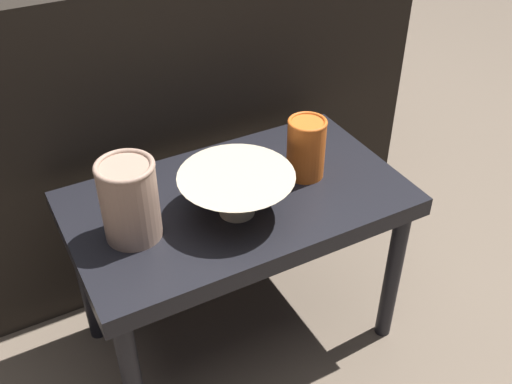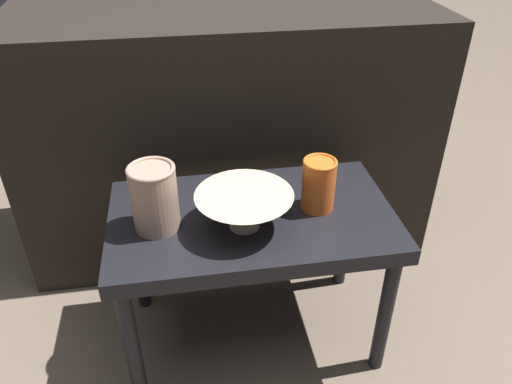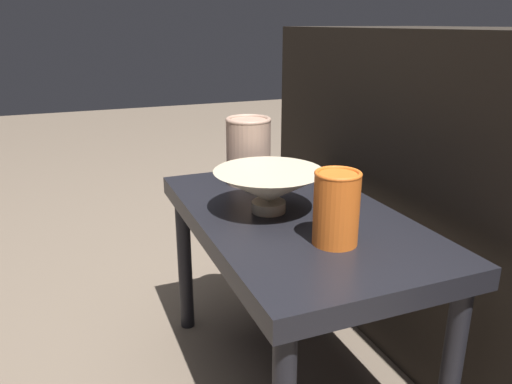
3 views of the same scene
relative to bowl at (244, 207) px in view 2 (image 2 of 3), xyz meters
The scene contains 6 objects.
ground_plane 0.47m from the bowl, 62.14° to the left, with size 8.00×8.00×0.00m, color #6B5B4C.
table 0.12m from the bowl, 62.14° to the left, with size 0.67×0.39×0.41m.
couch_backdrop 0.56m from the bowl, 87.48° to the left, with size 1.25×0.50×0.76m.
bowl is the anchor object (origin of this frame).
vase_textured_left 0.20m from the bowl, behind, with size 0.11×0.11×0.16m.
vase_colorful_right 0.19m from the bowl, 13.28° to the left, with size 0.08×0.08×0.13m.
Camera 2 is at (-0.15, -0.95, 1.10)m, focal length 35.00 mm.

